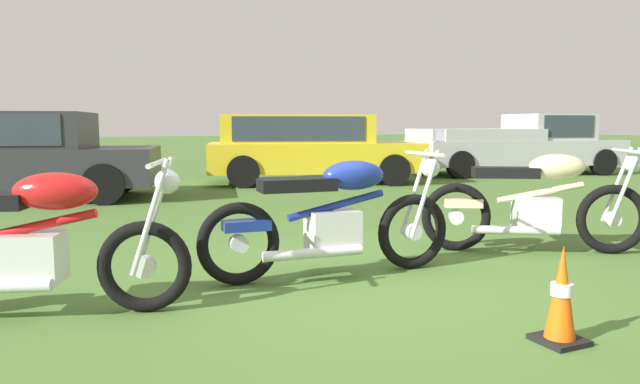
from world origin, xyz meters
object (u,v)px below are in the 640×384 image
Objects in this scene: car_charcoal at (4,149)px; traffic_cone at (561,298)px; motorcycle_cream at (537,203)px; pickup_truck_silver at (525,144)px; motorcycle_blue at (334,218)px; car_yellow at (305,143)px; motorcycle_red at (29,243)px.

traffic_cone is at bearing -53.91° from car_charcoal.
pickup_truck_silver is at bearing 76.71° from motorcycle_cream.
motorcycle_cream reaches higher than traffic_cone.
pickup_truck_silver is (11.46, 0.38, -0.08)m from car_charcoal.
traffic_cone is at bearing -121.07° from pickup_truck_silver.
traffic_cone is (3.29, -8.37, -0.58)m from car_charcoal.
traffic_cone is at bearing -101.78° from motorcycle_cream.
motorcycle_blue is 7.67m from car_yellow.
car_yellow reaches higher than traffic_cone.
pickup_truck_silver is (5.89, -0.21, -0.08)m from car_yellow.
motorcycle_red is 0.37× the size of pickup_truck_silver.
pickup_truck_silver is at bearing 16.55° from car_charcoal.
car_charcoal is (-0.57, 6.61, 0.36)m from motorcycle_red.
car_charcoal is at bearing -156.69° from car_yellow.
motorcycle_cream is (4.35, 0.06, 0.01)m from motorcycle_red.
motorcycle_red is 1.06× the size of motorcycle_cream.
traffic_cone is (2.72, -1.76, -0.22)m from motorcycle_red.
car_yellow reaches higher than motorcycle_red.
motorcycle_red is at bearing -149.07° from motorcycle_cream.
pickup_truck_silver is at bearing 15.17° from car_yellow.
motorcycle_cream is at bearing -121.37° from pickup_truck_silver.
pickup_truck_silver is 11.99m from traffic_cone.
car_charcoal is 5.60m from car_yellow.
motorcycle_cream is 2.46m from traffic_cone.
car_charcoal reaches higher than motorcycle_cream.
motorcycle_blue is at bearing -94.30° from car_yellow.
motorcycle_red is 4.35m from motorcycle_cream.
motorcycle_blue is 0.45× the size of car_yellow.
motorcycle_cream is at bearing -38.43° from car_charcoal.
car_charcoal is 8.35× the size of traffic_cone.
pickup_truck_silver is at bearing 46.93° from traffic_cone.
motorcycle_red is at bearing -135.31° from pickup_truck_silver.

